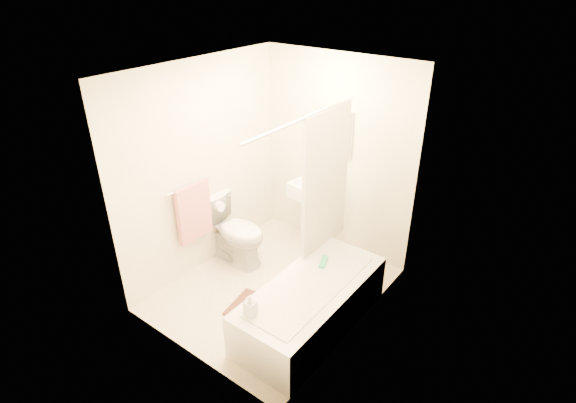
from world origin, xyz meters
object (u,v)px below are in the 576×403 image
Objects in this scene: sink at (313,214)px; soap_bottle at (250,306)px; bathtub at (311,305)px; bath_mat at (259,310)px; toilet at (234,231)px.

sink is 1.90m from soap_bottle.
sink is 0.58× the size of bathtub.
sink reaches higher than soap_bottle.
bathtub is at bearing 18.57° from bath_mat.
soap_bottle is (0.33, -0.48, 0.57)m from bath_mat.
soap_bottle is (-0.20, -0.66, 0.34)m from bathtub.
bathtub is at bearing 73.22° from soap_bottle.
bath_mat is at bearing 124.26° from soap_bottle.
toilet is 1.57m from soap_bottle.
bath_mat is (-0.53, -0.18, -0.23)m from bathtub.
sink reaches higher than bath_mat.
toilet is 1.34× the size of bath_mat.
soap_bottle is at bearing -106.78° from bathtub.
bathtub is 8.04× the size of soap_bottle.
bathtub reaches higher than bath_mat.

